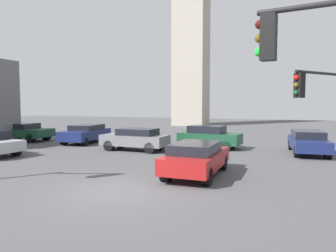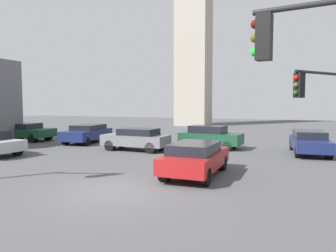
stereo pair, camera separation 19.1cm
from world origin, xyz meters
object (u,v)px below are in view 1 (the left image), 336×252
object	(u,v)px
car_1	(135,139)
car_4	(196,158)
traffic_light_0	(333,68)
traffic_light_1	(320,98)
car_7	(86,133)
car_0	(21,131)
car_3	(308,141)
car_6	(209,136)

from	to	relation	value
car_1	car_4	bearing A→B (deg)	136.96
traffic_light_0	traffic_light_1	world-z (taller)	traffic_light_0
traffic_light_0	car_4	world-z (taller)	traffic_light_0
car_7	traffic_light_0	bearing A→B (deg)	45.54
car_0	car_1	size ratio (longest dim) A/B	1.15
traffic_light_0	car_3	size ratio (longest dim) A/B	1.13
car_4	car_6	world-z (taller)	car_6
traffic_light_0	car_7	bearing A→B (deg)	-32.12
traffic_light_0	traffic_light_1	xyz separation A→B (m)	(0.47, 7.68, -0.47)
car_7	car_4	bearing A→B (deg)	50.89
car_3	car_4	world-z (taller)	car_4
traffic_light_0	car_4	distance (m)	7.36
car_0	car_3	distance (m)	20.86
car_1	car_3	size ratio (longest dim) A/B	0.92
traffic_light_0	car_7	size ratio (longest dim) A/B	1.15
car_1	car_7	xyz separation A→B (m)	(-5.21, 2.16, -0.02)
traffic_light_0	car_1	size ratio (longest dim) A/B	1.24
car_6	car_3	bearing A→B (deg)	3.78
traffic_light_0	car_0	size ratio (longest dim) A/B	1.07
traffic_light_1	car_1	distance (m)	10.83
traffic_light_0	car_0	xyz separation A→B (m)	(-20.45, 12.01, -2.92)
car_7	car_6	bearing A→B (deg)	89.22
traffic_light_1	car_6	bearing A→B (deg)	-94.40
car_4	traffic_light_0	bearing A→B (deg)	-140.24
car_6	car_4	bearing A→B (deg)	-73.92
traffic_light_1	car_6	size ratio (longest dim) A/B	1.07
traffic_light_0	car_4	xyz separation A→B (m)	(-4.27, 5.23, -2.93)
car_0	car_3	xyz separation A→B (m)	(20.84, 0.93, -0.03)
traffic_light_0	car_0	bearing A→B (deg)	-22.06
car_6	car_7	world-z (taller)	car_6
traffic_light_1	car_0	world-z (taller)	traffic_light_1
traffic_light_1	car_4	size ratio (longest dim) A/B	1.05
car_1	car_3	world-z (taller)	car_1
car_0	car_3	size ratio (longest dim) A/B	1.06
car_4	car_6	bearing A→B (deg)	10.12
car_3	car_6	size ratio (longest dim) A/B	1.08
car_4	car_6	xyz separation A→B (m)	(-1.34, 7.99, 0.03)
car_4	car_6	size ratio (longest dim) A/B	1.02
traffic_light_0	traffic_light_1	bearing A→B (deg)	-85.15
traffic_light_0	traffic_light_1	distance (m)	7.71
traffic_light_0	car_4	bearing A→B (deg)	-42.46
traffic_light_0	car_3	distance (m)	13.27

